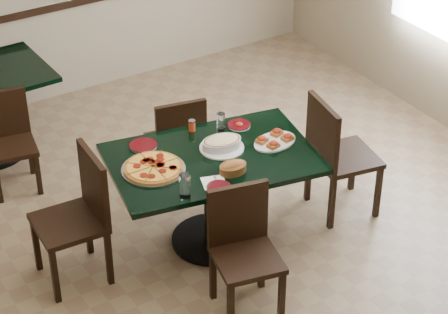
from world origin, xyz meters
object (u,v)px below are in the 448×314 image
chair_near (243,243)px  lasagna_casserole (222,143)px  main_table (212,178)px  bruschetta_platter (275,140)px  chair_left (80,210)px  bread_basket (233,167)px  chair_right (335,151)px  chair_far (178,140)px  pepperoni_pizza (153,168)px  back_chair_near (9,136)px

chair_near → lasagna_casserole: (0.28, 0.72, 0.30)m
main_table → bruschetta_platter: bruschetta_platter is taller
chair_near → bruschetta_platter: bearing=54.6°
chair_left → lasagna_casserole: 1.10m
bread_basket → chair_left: bearing=158.3°
chair_right → main_table: bearing=91.0°
main_table → bruschetta_platter: (0.48, -0.08, 0.21)m
chair_far → chair_left: 1.18m
chair_far → pepperoni_pizza: 0.88m
main_table → chair_near: bearing=-93.8°
chair_near → chair_right: bearing=36.4°
chair_right → bruschetta_platter: bearing=91.4°
chair_near → chair_right: size_ratio=0.91×
chair_right → chair_left: bearing=90.4°
pepperoni_pizza → main_table: bearing=-8.5°
back_chair_near → bread_basket: (1.00, -1.75, 0.34)m
back_chair_near → lasagna_casserole: size_ratio=2.53×
back_chair_near → pepperoni_pizza: size_ratio=1.83×
lasagna_casserole → back_chair_near: bearing=135.0°
chair_right → lasagna_casserole: chair_right is taller
lasagna_casserole → chair_right: bearing=-5.3°
lasagna_casserole → bread_basket: lasagna_casserole is taller
main_table → bread_basket: (0.02, -0.24, 0.22)m
pepperoni_pizza → bread_basket: (0.45, -0.31, 0.02)m
chair_far → pepperoni_pizza: size_ratio=1.95×
chair_near → lasagna_casserole: bearing=81.0°
chair_far → back_chair_near: size_ratio=1.07×
back_chair_near → chair_left: bearing=-78.3°
chair_left → back_chair_near: chair_left is taller
lasagna_casserole → bruschetta_platter: size_ratio=0.85×
chair_near → lasagna_casserole: size_ratio=2.78×
chair_near → chair_left: chair_left is taller
pepperoni_pizza → bread_basket: bread_basket is taller
lasagna_casserole → pepperoni_pizza: bearing=-173.0°
bread_basket → bruschetta_platter: 0.49m
chair_right → lasagna_casserole: (-0.87, 0.21, 0.24)m
chair_far → bruschetta_platter: size_ratio=2.29×
back_chair_near → pepperoni_pizza: (0.55, -1.44, 0.32)m
chair_right → back_chair_near: size_ratio=1.21×
main_table → bruschetta_platter: size_ratio=4.18×
pepperoni_pizza → bruschetta_platter: (0.91, -0.14, 0.01)m
chair_far → bread_basket: 1.00m
bruschetta_platter → pepperoni_pizza: bearing=162.1°
main_table → chair_far: chair_far is taller
bread_basket → chair_near: bearing=-112.3°
main_table → chair_left: size_ratio=1.64×
chair_far → bread_basket: (-0.09, -0.95, 0.31)m
chair_far → bread_basket: chair_far is taller
chair_near → lasagna_casserole: chair_near is taller
chair_far → bruschetta_platter: bearing=126.4°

